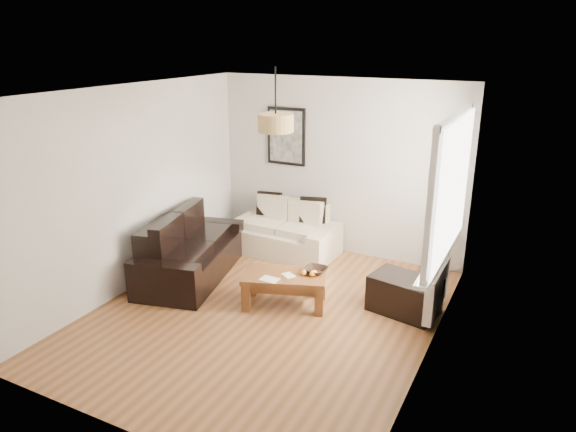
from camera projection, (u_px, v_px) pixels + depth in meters
The scene contains 21 objects.
floor at pixel (265, 314), 6.31m from camera, with size 4.50×4.50×0.00m, color brown.
ceiling at pixel (262, 91), 5.47m from camera, with size 3.80×4.50×0.00m, color white, non-canonical shape.
wall_back at pixel (339, 168), 7.79m from camera, with size 3.80×0.04×2.60m, color silver, non-canonical shape.
wall_front at pixel (117, 293), 3.99m from camera, with size 3.80×0.04×2.60m, color silver, non-canonical shape.
wall_left at pixel (133, 189), 6.70m from camera, with size 0.04×4.50×2.60m, color silver, non-canonical shape.
wall_right at pixel (436, 238), 5.07m from camera, with size 0.04×4.50×2.60m, color silver, non-canonical shape.
window_bay at pixel (451, 187), 5.67m from camera, with size 0.14×1.90×1.60m, color white, non-canonical shape.
radiator at pixel (437, 289), 6.08m from camera, with size 0.10×0.90×0.52m, color white.
poster at pixel (286, 136), 8.00m from camera, with size 0.62×0.04×0.87m, color black, non-canonical shape.
pendant_shade at pixel (276, 123), 5.84m from camera, with size 0.40×0.40×0.20m, color tan.
loveseat_cream at pixel (285, 229), 7.96m from camera, with size 1.54×0.84×0.77m, color beige, non-canonical shape.
sofa_leather at pixel (191, 248), 7.20m from camera, with size 1.88×0.92×0.81m, color black, non-canonical shape.
coffee_table at pixel (285, 289), 6.46m from camera, with size 1.00×0.55×0.41m, color brown, non-canonical shape.
ottoman at pixel (404, 295), 6.29m from camera, with size 0.78×0.50×0.44m, color black.
cushion_left at pixel (269, 204), 8.18m from camera, with size 0.37×0.11×0.37m, color black.
cushion_right at pixel (313, 210), 7.86m from camera, with size 0.39×0.12×0.39m, color black.
fruit_bowl at pixel (316, 270), 6.42m from camera, with size 0.28×0.28×0.07m, color black.
orange_a at pixel (312, 274), 6.31m from camera, with size 0.07×0.07×0.07m, color orange.
orange_b at pixel (314, 273), 6.33m from camera, with size 0.07×0.07×0.07m, color orange.
orange_c at pixel (304, 273), 6.34m from camera, with size 0.07×0.07×0.07m, color orange.
papers at pixel (270, 279), 6.25m from camera, with size 0.22×0.15×0.01m, color silver.
Camera 1 is at (2.77, -4.86, 3.14)m, focal length 33.01 mm.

